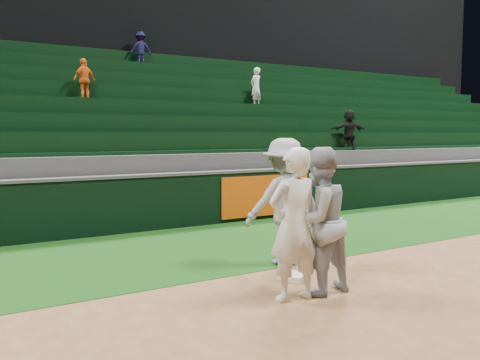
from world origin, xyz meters
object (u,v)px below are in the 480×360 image
(first_base, at_px, (294,277))
(baserunner, at_px, (318,221))
(base_coach, at_px, (285,201))
(first_baseman, at_px, (294,224))

(first_base, relative_size, baserunner, 0.19)
(baserunner, relative_size, base_coach, 0.95)
(first_base, relative_size, base_coach, 0.18)
(first_baseman, relative_size, base_coach, 0.96)
(first_baseman, bearing_deg, first_base, -124.75)
(baserunner, height_order, base_coach, base_coach)
(first_baseman, distance_m, base_coach, 1.93)
(baserunner, bearing_deg, first_baseman, 2.97)
(baserunner, bearing_deg, first_base, -107.27)
(first_base, distance_m, first_baseman, 1.36)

